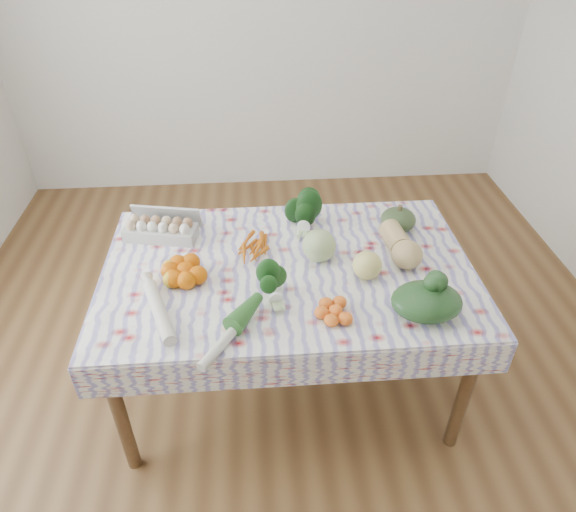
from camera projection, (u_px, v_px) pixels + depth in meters
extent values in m
plane|color=brown|center=(288.00, 379.00, 2.76)|extent=(4.50, 4.50, 0.00)
cube|color=silver|center=(264.00, 10.00, 3.74)|extent=(4.00, 0.04, 2.80)
cube|color=brown|center=(288.00, 272.00, 2.33)|extent=(1.60, 1.00, 0.04)
cylinder|color=brown|center=(120.00, 415.00, 2.15)|extent=(0.06, 0.06, 0.71)
cylinder|color=brown|center=(464.00, 393.00, 2.24)|extent=(0.06, 0.06, 0.71)
cylinder|color=brown|center=(150.00, 283.00, 2.86)|extent=(0.06, 0.06, 0.71)
cylinder|color=brown|center=(410.00, 270.00, 2.95)|extent=(0.06, 0.06, 0.71)
cube|color=white|center=(288.00, 267.00, 2.31)|extent=(1.66, 1.06, 0.01)
cube|color=#B9B9B3|center=(160.00, 230.00, 2.46)|extent=(0.36, 0.20, 0.09)
cube|color=#C85F10|center=(255.00, 249.00, 2.38)|extent=(0.23, 0.22, 0.04)
ellipsoid|color=black|center=(305.00, 215.00, 2.51)|extent=(0.20, 0.19, 0.15)
ellipsoid|color=#374A28|center=(398.00, 219.00, 2.52)|extent=(0.23, 0.23, 0.11)
sphere|color=#9EB775|center=(319.00, 246.00, 2.31)|extent=(0.19, 0.19, 0.15)
ellipsoid|color=tan|center=(401.00, 243.00, 2.34)|extent=(0.17, 0.31, 0.14)
cube|color=#D65B02|center=(185.00, 271.00, 2.21)|extent=(0.33, 0.33, 0.09)
ellipsoid|color=#174615|center=(274.00, 289.00, 2.10)|extent=(0.15, 0.15, 0.10)
cube|color=orange|center=(336.00, 310.00, 2.03)|extent=(0.21, 0.21, 0.06)
sphere|color=#D8CB6A|center=(367.00, 265.00, 2.21)|extent=(0.16, 0.16, 0.13)
ellipsoid|color=#183517|center=(427.00, 301.00, 2.02)|extent=(0.32, 0.28, 0.12)
cylinder|color=beige|center=(159.00, 311.00, 2.03)|extent=(0.18, 0.38, 0.05)
cylinder|color=beige|center=(231.00, 333.00, 1.94)|extent=(0.25, 0.35, 0.04)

